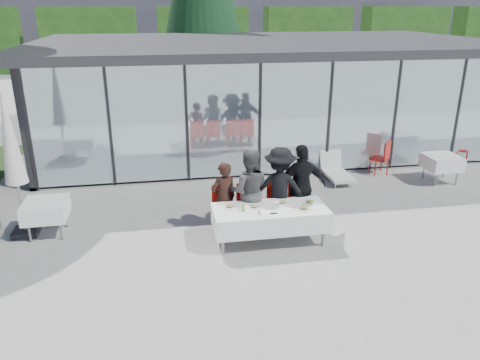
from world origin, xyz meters
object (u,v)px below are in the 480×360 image
(plate_b, at_px, (254,207))
(spare_table_left, at_px, (46,210))
(diner_a, at_px, (224,198))
(spare_chair_a, at_px, (456,146))
(diner_chair_b, at_px, (247,204))
(spare_table_right, at_px, (442,162))
(plate_d, at_px, (310,202))
(market_umbrella, at_px, (11,147))
(diner_b, at_px, (249,191))
(diner_chair_a, at_px, (223,206))
(folded_eyeglasses, at_px, (274,213))
(diner_chair_c, at_px, (278,202))
(plate_extra, at_px, (304,208))
(diner_d, at_px, (301,186))
(diner_chair_d, at_px, (299,200))
(dining_table, at_px, (270,218))
(juice_bottle, at_px, (244,208))
(plate_c, at_px, (283,203))
(spare_chair_b, at_px, (383,156))
(diner_c, at_px, (280,189))
(lounger, at_px, (335,170))
(plate_a, at_px, (230,207))

(plate_b, distance_m, spare_table_left, 4.30)
(diner_a, relative_size, spare_chair_a, 1.58)
(diner_chair_b, bearing_deg, spare_table_right, 17.63)
(plate_d, bearing_deg, market_umbrella, 168.85)
(diner_b, relative_size, diner_chair_b, 1.83)
(diner_chair_a, distance_m, spare_table_left, 3.65)
(diner_chair_a, distance_m, folded_eyeglasses, 1.34)
(diner_chair_c, height_order, plate_extra, diner_chair_c)
(plate_extra, bearing_deg, plate_b, 164.76)
(diner_d, height_order, spare_table_left, diner_d)
(diner_d, distance_m, diner_chair_d, 0.40)
(spare_chair_a, bearing_deg, diner_d, -150.47)
(dining_table, height_order, diner_a, diner_a)
(juice_bottle, bearing_deg, plate_c, 15.67)
(diner_chair_d, distance_m, spare_chair_b, 4.18)
(diner_a, distance_m, diner_chair_d, 1.68)
(diner_chair_a, distance_m, spare_chair_b, 5.57)
(diner_c, xyz_separation_m, spare_chair_b, (3.72, 2.77, -0.36))
(diner_c, relative_size, spare_chair_b, 1.84)
(plate_c, height_order, spare_table_right, plate_c)
(market_umbrella, bearing_deg, lounger, 15.27)
(plate_a, bearing_deg, diner_chair_d, 20.06)
(diner_chair_b, distance_m, plate_c, 0.87)
(diner_a, relative_size, lounger, 1.16)
(dining_table, height_order, diner_chair_d, diner_chair_d)
(diner_c, bearing_deg, diner_d, -161.66)
(market_umbrella, bearing_deg, juice_bottle, -16.42)
(diner_c, relative_size, plate_a, 6.31)
(diner_chair_a, height_order, plate_c, diner_chair_a)
(diner_b, height_order, spare_chair_b, diner_b)
(diner_a, bearing_deg, diner_chair_c, 168.92)
(dining_table, distance_m, diner_chair_d, 1.12)
(spare_table_right, bearing_deg, juice_bottle, -156.05)
(diner_d, height_order, folded_eyeglasses, diner_d)
(dining_table, distance_m, diner_c, 0.80)
(diner_chair_d, relative_size, plate_d, 3.43)
(diner_chair_d, relative_size, spare_table_right, 1.13)
(diner_d, bearing_deg, spare_table_right, -161.19)
(plate_c, distance_m, lounger, 3.94)
(diner_chair_a, xyz_separation_m, plate_extra, (1.47, -0.93, 0.24))
(diner_chair_c, bearing_deg, dining_table, -115.12)
(plate_a, xyz_separation_m, folded_eyeglasses, (0.79, -0.43, -0.02))
(diner_chair_b, distance_m, diner_d, 1.20)
(diner_chair_c, bearing_deg, plate_extra, -73.23)
(diner_c, height_order, plate_c, diner_c)
(spare_table_right, bearing_deg, plate_b, -156.39)
(dining_table, bearing_deg, spare_table_right, 25.48)
(diner_chair_b, xyz_separation_m, spare_chair_a, (7.03, 3.21, 0.00))
(diner_a, height_order, diner_chair_b, diner_a)
(diner_chair_c, bearing_deg, market_umbrella, 174.90)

